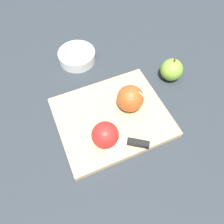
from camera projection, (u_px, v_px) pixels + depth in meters
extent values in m
plane|color=#282D33|center=(112.00, 119.00, 0.71)|extent=(4.00, 4.00, 0.00)
cube|color=tan|center=(112.00, 117.00, 0.70)|extent=(0.38, 0.34, 0.02)
sphere|color=#AD4C1E|center=(131.00, 100.00, 0.67)|extent=(0.08, 0.08, 0.08)
cylinder|color=beige|center=(132.00, 98.00, 0.67)|extent=(0.06, 0.06, 0.08)
sphere|color=red|center=(105.00, 135.00, 0.61)|extent=(0.08, 0.08, 0.08)
cylinder|color=beige|center=(103.00, 136.00, 0.61)|extent=(0.03, 0.07, 0.07)
cube|color=silver|center=(111.00, 139.00, 0.64)|extent=(0.08, 0.08, 0.00)
cube|color=black|center=(138.00, 143.00, 0.63)|extent=(0.06, 0.06, 0.02)
cylinder|color=beige|center=(113.00, 146.00, 0.63)|extent=(0.05, 0.05, 0.01)
sphere|color=olive|center=(172.00, 70.00, 0.77)|extent=(0.08, 0.08, 0.08)
cylinder|color=#4C3319|center=(175.00, 60.00, 0.73)|extent=(0.01, 0.01, 0.01)
cylinder|color=silver|center=(77.00, 56.00, 0.83)|extent=(0.14, 0.14, 0.04)
torus|color=silver|center=(76.00, 53.00, 0.82)|extent=(0.14, 0.14, 0.01)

